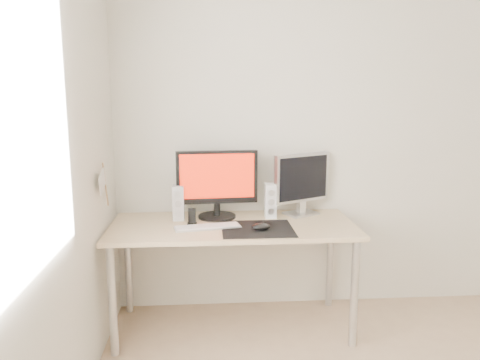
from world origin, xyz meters
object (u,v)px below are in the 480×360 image
speaker_right (270,201)px  phone_dock (192,220)px  desk (233,235)px  keyboard (208,227)px  second_monitor (302,181)px  speaker_left (179,203)px  mouse (261,227)px  main_monitor (217,182)px

speaker_right → phone_dock: speaker_right is taller
desk → keyboard: (-0.16, -0.08, 0.09)m
second_monitor → speaker_left: 0.87m
mouse → phone_dock: size_ratio=1.03×
mouse → second_monitor: bearing=48.3°
mouse → speaker_left: (-0.53, 0.29, 0.09)m
desk → speaker_left: bearing=160.0°
speaker_left → speaker_right: size_ratio=1.00×
speaker_left → speaker_right: (0.63, 0.01, 0.00)m
mouse → phone_dock: phone_dock is taller
speaker_right → phone_dock: (-0.53, -0.15, -0.08)m
main_monitor → keyboard: size_ratio=1.27×
mouse → speaker_right: 0.33m
speaker_right → keyboard: speaker_right is taller
mouse → main_monitor: 0.47m
speaker_right → keyboard: size_ratio=0.55×
keyboard → main_monitor: bearing=74.5°
second_monitor → phone_dock: second_monitor is taller
mouse → speaker_left: 0.61m
speaker_right → speaker_left: bearing=-179.0°
desk → main_monitor: 0.38m
second_monitor → phone_dock: bearing=-164.0°
mouse → phone_dock: 0.46m
mouse → main_monitor: size_ratio=0.21×
speaker_left → keyboard: 0.31m
phone_dock → main_monitor: bearing=45.1°
mouse → speaker_right: size_ratio=0.49×
second_monitor → speaker_left: bearing=-174.6°
desk → phone_dock: 0.29m
desk → speaker_right: speaker_right is taller
second_monitor → phone_dock: 0.82m
mouse → phone_dock: bearing=161.0°
speaker_left → mouse: bearing=-28.6°
main_monitor → speaker_right: size_ratio=2.32×
speaker_left → phone_dock: bearing=-55.8°
keyboard → speaker_left: bearing=132.4°
speaker_left → keyboard: size_ratio=0.55×
mouse → speaker_right: (0.10, 0.30, 0.09)m
speaker_right → main_monitor: bearing=177.0°
desk → speaker_left: 0.43m
mouse → desk: bearing=137.2°
desk → keyboard: bearing=-153.5°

